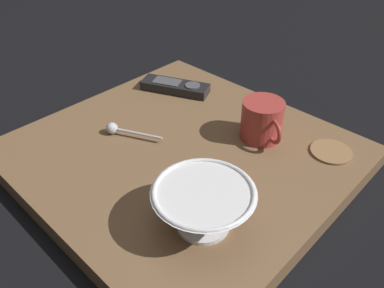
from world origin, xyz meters
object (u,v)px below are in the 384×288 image
Objects in this scene: cereal_bowl at (203,206)px; tv_remote_near at (175,87)px; drink_coaster at (331,152)px; teaspoon at (117,129)px; coffee_mug at (262,120)px.

cereal_bowl is 0.47m from tv_remote_near.
cereal_bowl is 1.97× the size of drink_coaster.
tv_remote_near is (-0.23, -0.05, -0.00)m from teaspoon.
coffee_mug reaches higher than tv_remote_near.
coffee_mug reaches higher than drink_coaster.
coffee_mug is at bearing 86.67° from tv_remote_near.
teaspoon is (-0.06, -0.32, -0.03)m from cereal_bowl.
drink_coaster is (-0.06, 0.14, -0.04)m from coffee_mug.
teaspoon is at bearing -54.61° from drink_coaster.
cereal_bowl is 1.37× the size of teaspoon.
teaspoon is (0.21, -0.24, -0.03)m from coffee_mug.
drink_coaster is (-0.04, 0.43, -0.01)m from tv_remote_near.
tv_remote_near is at bearing -84.73° from drink_coaster.
coffee_mug is 0.29m from tv_remote_near.
teaspoon is at bearing 12.17° from tv_remote_near.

